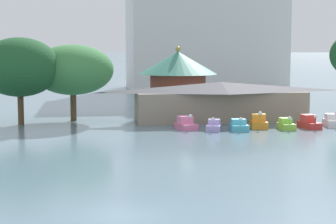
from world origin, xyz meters
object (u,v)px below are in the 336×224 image
object	(u,v)px
pedal_boat_lavender	(214,126)
shoreline_tree_mid	(73,70)
background_building_block	(203,21)
pedal_boat_orange	(259,122)
shoreline_tree_tall_left	(20,67)
pedal_boat_pink	(186,124)
pedal_boat_lime	(286,125)
pedal_boat_cyan	(239,126)
pedal_boat_red	(309,123)
green_roof_pavilion	(178,76)
pedal_boat_white	(333,121)
boathouse	(220,101)

from	to	relation	value
pedal_boat_lavender	shoreline_tree_mid	xyz separation A→B (m)	(-14.16, 9.88, 5.34)
shoreline_tree_mid	background_building_block	world-z (taller)	background_building_block
pedal_boat_orange	shoreline_tree_tall_left	distance (m)	26.17
pedal_boat_pink	pedal_boat_lime	size ratio (longest dim) A/B	1.31
pedal_boat_lime	background_building_block	size ratio (longest dim) A/B	0.07
pedal_boat_cyan	shoreline_tree_tall_left	distance (m)	24.25
pedal_boat_red	shoreline_tree_mid	xyz separation A→B (m)	(-24.28, 9.68, 5.25)
pedal_boat_lavender	green_roof_pavilion	bearing A→B (deg)	-159.68
pedal_boat_white	shoreline_tree_tall_left	world-z (taller)	shoreline_tree_tall_left
boathouse	pedal_boat_orange	bearing A→B (deg)	-65.23
pedal_boat_pink	pedal_boat_white	bearing A→B (deg)	75.45
boathouse	pedal_boat_white	bearing A→B (deg)	-28.70
pedal_boat_red	pedal_boat_lime	bearing A→B (deg)	-88.41
pedal_boat_pink	pedal_boat_lavender	world-z (taller)	pedal_boat_pink
pedal_boat_orange	pedal_boat_red	bearing A→B (deg)	90.48
pedal_boat_orange	pedal_boat_pink	bearing A→B (deg)	-82.31
boathouse	pedal_boat_lime	bearing A→B (deg)	-54.77
pedal_boat_red	shoreline_tree_mid	bearing A→B (deg)	-121.97
green_roof_pavilion	background_building_block	distance (m)	40.58
pedal_boat_lime	pedal_boat_red	xyz separation A→B (m)	(2.68, 0.56, 0.07)
pedal_boat_pink	pedal_boat_red	distance (m)	12.81
pedal_boat_lavender	shoreline_tree_tall_left	bearing A→B (deg)	-92.16
shoreline_tree_tall_left	pedal_boat_lavender	bearing A→B (deg)	-20.70
pedal_boat_orange	pedal_boat_red	size ratio (longest dim) A/B	0.92
pedal_boat_lime	pedal_boat_white	bearing A→B (deg)	102.48
pedal_boat_red	boathouse	xyz separation A→B (m)	(-7.82, 6.71, 1.79)
pedal_boat_cyan	boathouse	xyz separation A→B (m)	(-0.14, 7.35, 1.87)
green_roof_pavilion	pedal_boat_orange	bearing A→B (deg)	-72.66
pedal_boat_pink	pedal_boat_orange	size ratio (longest dim) A/B	1.11
green_roof_pavilion	boathouse	bearing A→B (deg)	-76.49
pedal_boat_orange	shoreline_tree_tall_left	bearing A→B (deg)	-94.23
pedal_boat_lime	shoreline_tree_mid	distance (m)	24.49
boathouse	background_building_block	world-z (taller)	background_building_block
pedal_boat_pink	pedal_boat_lime	bearing A→B (deg)	66.96
pedal_boat_orange	shoreline_tree_mid	size ratio (longest dim) A/B	0.29
shoreline_tree_mid	background_building_block	size ratio (longest dim) A/B	0.31
pedal_boat_lavender	green_roof_pavilion	size ratio (longest dim) A/B	0.26
pedal_boat_pink	boathouse	world-z (taller)	boathouse
shoreline_tree_mid	pedal_boat_pink	bearing A→B (deg)	-36.26
shoreline_tree_tall_left	background_building_block	bearing A→B (deg)	58.41
pedal_boat_lavender	pedal_boat_cyan	world-z (taller)	pedal_boat_cyan
pedal_boat_pink	pedal_boat_lavender	size ratio (longest dim) A/B	1.08
green_roof_pavilion	shoreline_tree_mid	world-z (taller)	shoreline_tree_mid
pedal_boat_white	shoreline_tree_mid	size ratio (longest dim) A/B	0.27
pedal_boat_pink	pedal_boat_orange	world-z (taller)	pedal_boat_orange
pedal_boat_white	boathouse	world-z (taller)	boathouse
boathouse	green_roof_pavilion	size ratio (longest dim) A/B	1.98
green_roof_pavilion	pedal_boat_lavender	bearing A→B (deg)	-88.21
pedal_boat_lime	background_building_block	world-z (taller)	background_building_block
pedal_boat_cyan	pedal_boat_red	bearing A→B (deg)	98.98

